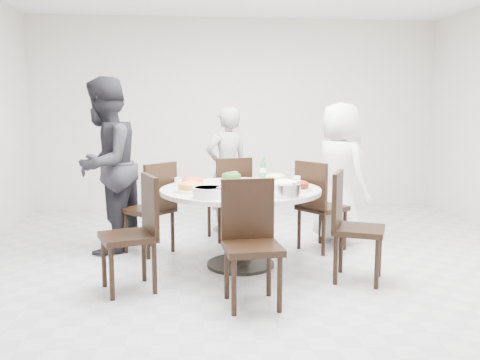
{
  "coord_description": "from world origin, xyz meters",
  "views": [
    {
      "loc": [
        -0.76,
        -4.58,
        1.49
      ],
      "look_at": [
        -0.27,
        0.14,
        0.82
      ],
      "focal_mm": 38.0,
      "sensor_mm": 36.0,
      "label": 1
    }
  ],
  "objects": [
    {
      "name": "chair_ne",
      "position": [
        0.65,
        0.56,
        0.47
      ],
      "size": [
        0.58,
        0.58,
        0.95
      ],
      "primitive_type": "cube",
      "rotation": [
        0.0,
        0.0,
        2.17
      ],
      "color": "black",
      "rests_on": "floor"
    },
    {
      "name": "diner_left",
      "position": [
        -1.61,
        0.75,
        0.91
      ],
      "size": [
        0.91,
        1.04,
        1.81
      ],
      "primitive_type": "imported",
      "rotation": [
        0.0,
        0.0,
        4.43
      ],
      "color": "black",
      "rests_on": "floor"
    },
    {
      "name": "floor",
      "position": [
        0.0,
        0.0,
        0.0
      ],
      "size": [
        6.0,
        6.0,
        0.01
      ],
      "primitive_type": "cube",
      "color": "#BBBCC1",
      "rests_on": "ground"
    },
    {
      "name": "wall_front",
      "position": [
        0.0,
        -3.0,
        1.4
      ],
      "size": [
        6.0,
        0.01,
        2.8
      ],
      "primitive_type": "cube",
      "color": "silver",
      "rests_on": "ground"
    },
    {
      "name": "diner_right",
      "position": [
        0.92,
        0.86,
        0.78
      ],
      "size": [
        0.76,
        0.9,
        1.56
      ],
      "primitive_type": "imported",
      "rotation": [
        0.0,
        0.0,
        1.99
      ],
      "color": "silver",
      "rests_on": "floor"
    },
    {
      "name": "chair_se",
      "position": [
        0.7,
        -0.44,
        0.47
      ],
      "size": [
        0.56,
        0.56,
        0.95
      ],
      "primitive_type": "cube",
      "rotation": [
        0.0,
        0.0,
        7.43
      ],
      "color": "black",
      "rests_on": "floor"
    },
    {
      "name": "dining_table",
      "position": [
        -0.27,
        0.09,
        0.38
      ],
      "size": [
        1.5,
        1.5,
        0.75
      ],
      "primitive_type": "cylinder",
      "color": "white",
      "rests_on": "floor"
    },
    {
      "name": "chair_nw",
      "position": [
        -1.17,
        0.64,
        0.47
      ],
      "size": [
        0.59,
        0.59,
        0.95
      ],
      "primitive_type": "cube",
      "rotation": [
        0.0,
        0.0,
        3.94
      ],
      "color": "black",
      "rests_on": "floor"
    },
    {
      "name": "wall_back",
      "position": [
        0.0,
        3.0,
        1.4
      ],
      "size": [
        6.0,
        0.01,
        2.8
      ],
      "primitive_type": "cube",
      "color": "silver",
      "rests_on": "ground"
    },
    {
      "name": "diner_middle",
      "position": [
        -0.28,
        1.54,
        0.76
      ],
      "size": [
        0.65,
        0.54,
        1.51
      ],
      "primitive_type": "imported",
      "rotation": [
        0.0,
        0.0,
        3.51
      ],
      "color": "black",
      "rests_on": "floor"
    },
    {
      "name": "dish_redbrown",
      "position": [
        0.21,
        -0.12,
        0.79
      ],
      "size": [
        0.3,
        0.3,
        0.07
      ],
      "primitive_type": "cylinder",
      "color": "white",
      "rests_on": "dining_table"
    },
    {
      "name": "tea_cups",
      "position": [
        -0.25,
        0.69,
        0.79
      ],
      "size": [
        0.07,
        0.07,
        0.08
      ],
      "primitive_type": "cylinder",
      "color": "white",
      "rests_on": "dining_table"
    },
    {
      "name": "dish_orange",
      "position": [
        -0.71,
        0.23,
        0.78
      ],
      "size": [
        0.26,
        0.26,
        0.07
      ],
      "primitive_type": "cylinder",
      "color": "white",
      "rests_on": "dining_table"
    },
    {
      "name": "chair_n",
      "position": [
        -0.3,
        1.12,
        0.47
      ],
      "size": [
        0.53,
        0.53,
        0.95
      ],
      "primitive_type": "cube",
      "rotation": [
        0.0,
        0.0,
        3.45
      ],
      "color": "black",
      "rests_on": "floor"
    },
    {
      "name": "chopsticks",
      "position": [
        -0.26,
        0.71,
        0.76
      ],
      "size": [
        0.24,
        0.04,
        0.01
      ],
      "primitive_type": null,
      "color": "tan",
      "rests_on": "dining_table"
    },
    {
      "name": "dish_greens",
      "position": [
        -0.31,
        0.56,
        0.78
      ],
      "size": [
        0.25,
        0.25,
        0.06
      ],
      "primitive_type": "cylinder",
      "color": "white",
      "rests_on": "dining_table"
    },
    {
      "name": "beverage_bottle",
      "position": [
        0.02,
        0.6,
        0.87
      ],
      "size": [
        0.07,
        0.07,
        0.24
      ],
      "primitive_type": "cylinder",
      "color": "#327E3F",
      "rests_on": "dining_table"
    },
    {
      "name": "rice_bowl",
      "position": [
        0.06,
        -0.4,
        0.8
      ],
      "size": [
        0.25,
        0.25,
        0.11
      ],
      "primitive_type": "cylinder",
      "color": "silver",
      "rests_on": "dining_table"
    },
    {
      "name": "chair_s",
      "position": [
        -0.28,
        -0.9,
        0.47
      ],
      "size": [
        0.45,
        0.45,
        0.95
      ],
      "primitive_type": "cube",
      "rotation": [
        0.0,
        0.0,
        6.36
      ],
      "color": "black",
      "rests_on": "floor"
    },
    {
      "name": "chair_sw",
      "position": [
        -1.25,
        -0.48,
        0.47
      ],
      "size": [
        0.53,
        0.53,
        0.95
      ],
      "primitive_type": "cube",
      "rotation": [
        0.0,
        0.0,
        5.04
      ],
      "color": "black",
      "rests_on": "floor"
    },
    {
      "name": "dish_tofu",
      "position": [
        -0.73,
        -0.09,
        0.79
      ],
      "size": [
        0.29,
        0.29,
        0.08
      ],
      "primitive_type": "cylinder",
      "color": "white",
      "rests_on": "dining_table"
    },
    {
      "name": "dish_pale",
      "position": [
        0.12,
        0.39,
        0.79
      ],
      "size": [
        0.27,
        0.27,
        0.07
      ],
      "primitive_type": "cylinder",
      "color": "white",
      "rests_on": "dining_table"
    },
    {
      "name": "soup_bowl",
      "position": [
        -0.58,
        -0.38,
        0.79
      ],
      "size": [
        0.28,
        0.28,
        0.09
      ],
      "primitive_type": "cylinder",
      "color": "white",
      "rests_on": "dining_table"
    }
  ]
}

